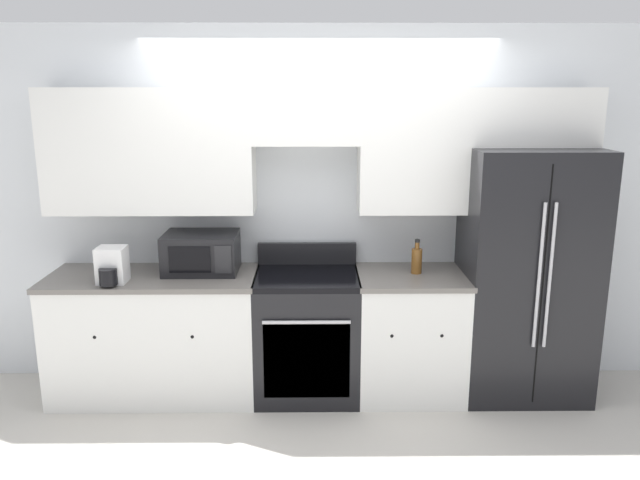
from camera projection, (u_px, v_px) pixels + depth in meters
ground_plane at (320, 412)px, 4.27m from camera, size 12.00×12.00×0.00m
wall_back at (320, 183)px, 4.48m from camera, size 8.00×0.39×2.60m
lower_cabinets_left at (156, 335)px, 4.46m from camera, size 1.46×0.64×0.89m
lower_cabinets_right at (409, 334)px, 4.47m from camera, size 0.77×0.64×0.89m
oven_range at (307, 333)px, 4.47m from camera, size 0.73×0.65×1.05m
refrigerator at (524, 273)px, 4.43m from camera, size 0.88×0.75×1.77m
microwave at (201, 253)px, 4.41m from camera, size 0.52×0.38×0.28m
bottle at (417, 260)px, 4.38m from camera, size 0.07×0.07×0.24m
paper_towel_holder at (112, 267)px, 4.15m from camera, size 0.19×0.24×0.24m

